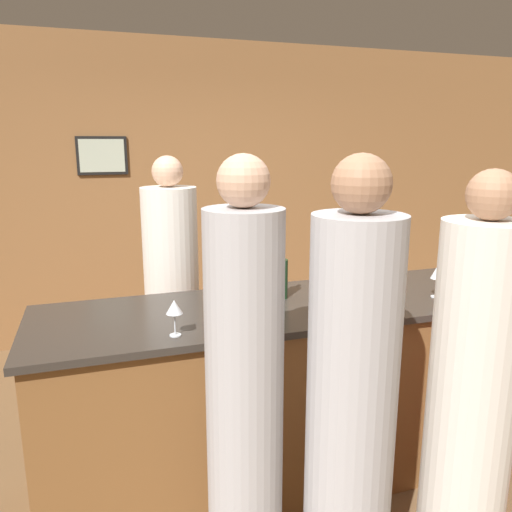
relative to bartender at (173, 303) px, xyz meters
name	(u,v)px	position (x,y,z in m)	size (l,w,h in m)	color
ground_plane	(300,468)	(0.59, -0.78, -0.83)	(14.00, 14.00, 0.00)	brown
back_wall	(204,191)	(0.59, 1.66, 0.57)	(8.00, 0.08, 2.80)	olive
bar_counter	(301,388)	(0.59, -0.78, -0.32)	(2.84, 0.79, 1.02)	brown
bartender	(173,303)	(0.00, 0.00, 0.00)	(0.35, 0.35, 1.79)	silver
guest_0	(471,404)	(0.96, -1.66, -0.01)	(0.35, 0.35, 1.78)	silver
guest_1	(351,413)	(0.43, -1.62, 0.03)	(0.34, 0.34, 1.84)	#B2B2B7
guest_3	(245,409)	(0.05, -1.48, 0.03)	(0.30, 0.30, 1.83)	#B2B2B7
wine_bottle_0	(281,278)	(0.50, -0.68, 0.31)	(0.07, 0.07, 0.29)	#19381E
wine_glass_0	(174,308)	(-0.14, -1.05, 0.33)	(0.08, 0.08, 0.17)	silver
wine_glass_1	(455,267)	(1.58, -0.77, 0.31)	(0.07, 0.07, 0.15)	silver
wine_glass_2	(437,273)	(1.33, -0.94, 0.34)	(0.07, 0.07, 0.18)	silver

